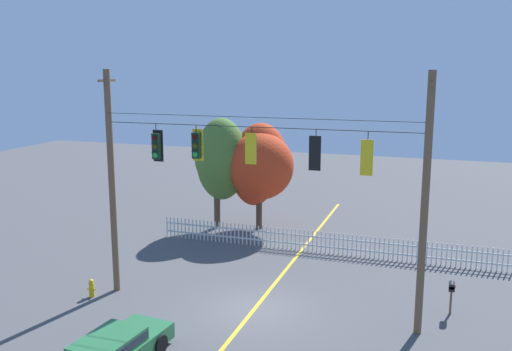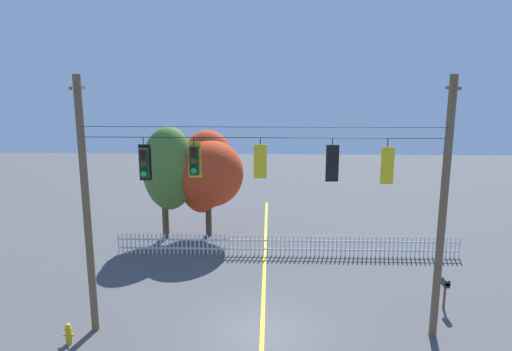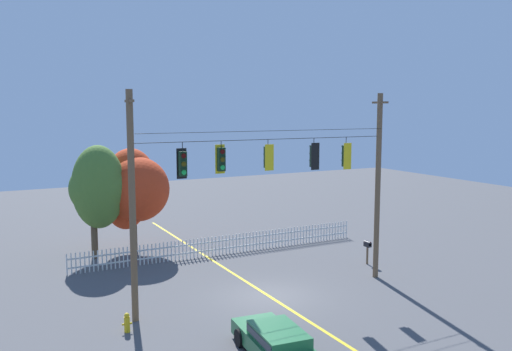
{
  "view_description": "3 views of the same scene",
  "coord_description": "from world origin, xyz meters",
  "px_view_note": "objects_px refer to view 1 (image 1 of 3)",
  "views": [
    {
      "loc": [
        6.67,
        -19.54,
        9.35
      ],
      "look_at": [
        0.07,
        0.02,
        5.33
      ],
      "focal_mm": 39.69,
      "sensor_mm": 36.0,
      "label": 1
    },
    {
      "loc": [
        0.26,
        -15.68,
        9.16
      ],
      "look_at": [
        -0.22,
        -0.09,
        5.86
      ],
      "focal_mm": 33.17,
      "sensor_mm": 36.0,
      "label": 2
    },
    {
      "loc": [
        -11.51,
        -20.8,
        8.49
      ],
      "look_at": [
        -0.8,
        -0.24,
        5.61
      ],
      "focal_mm": 38.05,
      "sensor_mm": 36.0,
      "label": 3
    }
  ],
  "objects_px": {
    "traffic_signal_eastbound_side": "(197,145)",
    "fire_hydrant": "(92,288)",
    "traffic_signal_westbound_side": "(316,153)",
    "autumn_maple_near_fence": "(223,160)",
    "traffic_signal_northbound_primary": "(252,148)",
    "traffic_signal_southbound_primary": "(157,146)",
    "traffic_signal_northbound_secondary": "(367,157)",
    "autumn_maple_mid": "(259,164)",
    "roadside_mailbox": "(452,288)"
  },
  "relations": [
    {
      "from": "roadside_mailbox",
      "to": "traffic_signal_northbound_secondary",
      "type": "bearing_deg",
      "value": -146.99
    },
    {
      "from": "traffic_signal_eastbound_side",
      "to": "traffic_signal_northbound_secondary",
      "type": "height_order",
      "value": "same"
    },
    {
      "from": "traffic_signal_eastbound_side",
      "to": "autumn_maple_mid",
      "type": "xyz_separation_m",
      "value": [
        -1.03,
        10.67,
        -2.56
      ]
    },
    {
      "from": "traffic_signal_northbound_primary",
      "to": "roadside_mailbox",
      "type": "bearing_deg",
      "value": 15.35
    },
    {
      "from": "fire_hydrant",
      "to": "roadside_mailbox",
      "type": "height_order",
      "value": "roadside_mailbox"
    },
    {
      "from": "autumn_maple_mid",
      "to": "roadside_mailbox",
      "type": "bearing_deg",
      "value": -39.31
    },
    {
      "from": "traffic_signal_southbound_primary",
      "to": "autumn_maple_mid",
      "type": "relative_size",
      "value": 0.25
    },
    {
      "from": "traffic_signal_northbound_primary",
      "to": "traffic_signal_northbound_secondary",
      "type": "height_order",
      "value": "same"
    },
    {
      "from": "traffic_signal_westbound_side",
      "to": "fire_hydrant",
      "type": "relative_size",
      "value": 1.92
    },
    {
      "from": "traffic_signal_eastbound_side",
      "to": "fire_hydrant",
      "type": "bearing_deg",
      "value": -167.51
    },
    {
      "from": "traffic_signal_northbound_secondary",
      "to": "traffic_signal_northbound_primary",
      "type": "bearing_deg",
      "value": 179.99
    },
    {
      "from": "traffic_signal_southbound_primary",
      "to": "roadside_mailbox",
      "type": "height_order",
      "value": "traffic_signal_southbound_primary"
    },
    {
      "from": "autumn_maple_near_fence",
      "to": "traffic_signal_southbound_primary",
      "type": "bearing_deg",
      "value": -82.5
    },
    {
      "from": "fire_hydrant",
      "to": "traffic_signal_eastbound_side",
      "type": "bearing_deg",
      "value": 12.49
    },
    {
      "from": "traffic_signal_westbound_side",
      "to": "traffic_signal_northbound_secondary",
      "type": "relative_size",
      "value": 0.95
    },
    {
      "from": "traffic_signal_southbound_primary",
      "to": "traffic_signal_northbound_primary",
      "type": "xyz_separation_m",
      "value": [
        3.95,
        -0.02,
        0.1
      ]
    },
    {
      "from": "traffic_signal_eastbound_side",
      "to": "traffic_signal_westbound_side",
      "type": "height_order",
      "value": "same"
    },
    {
      "from": "traffic_signal_eastbound_side",
      "to": "autumn_maple_mid",
      "type": "height_order",
      "value": "traffic_signal_eastbound_side"
    },
    {
      "from": "traffic_signal_northbound_primary",
      "to": "roadside_mailbox",
      "type": "distance_m",
      "value": 9.27
    },
    {
      "from": "roadside_mailbox",
      "to": "autumn_maple_mid",
      "type": "bearing_deg",
      "value": 140.69
    },
    {
      "from": "traffic_signal_westbound_side",
      "to": "roadside_mailbox",
      "type": "height_order",
      "value": "traffic_signal_westbound_side"
    },
    {
      "from": "traffic_signal_northbound_secondary",
      "to": "autumn_maple_mid",
      "type": "xyz_separation_m",
      "value": [
        -7.5,
        10.69,
        -2.44
      ]
    },
    {
      "from": "traffic_signal_eastbound_side",
      "to": "roadside_mailbox",
      "type": "xyz_separation_m",
      "value": [
        9.57,
        1.99,
        -5.32
      ]
    },
    {
      "from": "traffic_signal_westbound_side",
      "to": "traffic_signal_southbound_primary",
      "type": "bearing_deg",
      "value": 179.82
    },
    {
      "from": "traffic_signal_southbound_primary",
      "to": "traffic_signal_northbound_primary",
      "type": "distance_m",
      "value": 3.95
    },
    {
      "from": "traffic_signal_southbound_primary",
      "to": "traffic_signal_westbound_side",
      "type": "bearing_deg",
      "value": -0.18
    },
    {
      "from": "autumn_maple_near_fence",
      "to": "traffic_signal_westbound_side",
      "type": "bearing_deg",
      "value": -52.95
    },
    {
      "from": "traffic_signal_westbound_side",
      "to": "autumn_maple_mid",
      "type": "height_order",
      "value": "traffic_signal_westbound_side"
    },
    {
      "from": "traffic_signal_eastbound_side",
      "to": "autumn_maple_mid",
      "type": "relative_size",
      "value": 0.23
    },
    {
      "from": "traffic_signal_southbound_primary",
      "to": "fire_hydrant",
      "type": "height_order",
      "value": "traffic_signal_southbound_primary"
    },
    {
      "from": "autumn_maple_near_fence",
      "to": "fire_hydrant",
      "type": "relative_size",
      "value": 8.5
    },
    {
      "from": "traffic_signal_southbound_primary",
      "to": "fire_hydrant",
      "type": "relative_size",
      "value": 2.0
    },
    {
      "from": "fire_hydrant",
      "to": "traffic_signal_northbound_primary",
      "type": "bearing_deg",
      "value": 8.19
    },
    {
      "from": "traffic_signal_northbound_primary",
      "to": "autumn_maple_near_fence",
      "type": "xyz_separation_m",
      "value": [
        -5.29,
        10.19,
        -2.32
      ]
    },
    {
      "from": "roadside_mailbox",
      "to": "autumn_maple_near_fence",
      "type": "bearing_deg",
      "value": 147.05
    },
    {
      "from": "traffic_signal_southbound_primary",
      "to": "roadside_mailbox",
      "type": "bearing_deg",
      "value": 10.02
    },
    {
      "from": "traffic_signal_southbound_primary",
      "to": "autumn_maple_near_fence",
      "type": "relative_size",
      "value": 0.23
    },
    {
      "from": "traffic_signal_eastbound_side",
      "to": "traffic_signal_northbound_secondary",
      "type": "bearing_deg",
      "value": -0.18
    },
    {
      "from": "traffic_signal_westbound_side",
      "to": "autumn_maple_near_fence",
      "type": "relative_size",
      "value": 0.23
    },
    {
      "from": "traffic_signal_northbound_secondary",
      "to": "fire_hydrant",
      "type": "bearing_deg",
      "value": -174.98
    },
    {
      "from": "traffic_signal_northbound_secondary",
      "to": "fire_hydrant",
      "type": "distance_m",
      "value": 12.39
    },
    {
      "from": "traffic_signal_westbound_side",
      "to": "autumn_maple_mid",
      "type": "distance_m",
      "value": 12.36
    },
    {
      "from": "fire_hydrant",
      "to": "traffic_signal_southbound_primary",
      "type": "bearing_deg",
      "value": 19.92
    },
    {
      "from": "traffic_signal_southbound_primary",
      "to": "traffic_signal_northbound_secondary",
      "type": "relative_size",
      "value": 0.99
    },
    {
      "from": "traffic_signal_northbound_secondary",
      "to": "fire_hydrant",
      "type": "relative_size",
      "value": 2.01
    },
    {
      "from": "traffic_signal_eastbound_side",
      "to": "autumn_maple_near_fence",
      "type": "bearing_deg",
      "value": 106.7
    },
    {
      "from": "traffic_signal_westbound_side",
      "to": "autumn_maple_near_fence",
      "type": "height_order",
      "value": "traffic_signal_westbound_side"
    },
    {
      "from": "traffic_signal_northbound_secondary",
      "to": "roadside_mailbox",
      "type": "relative_size",
      "value": 1.19
    },
    {
      "from": "traffic_signal_northbound_secondary",
      "to": "fire_hydrant",
      "type": "height_order",
      "value": "traffic_signal_northbound_secondary"
    },
    {
      "from": "fire_hydrant",
      "to": "roadside_mailbox",
      "type": "bearing_deg",
      "value": 11.99
    }
  ]
}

